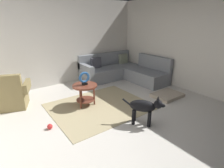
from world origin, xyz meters
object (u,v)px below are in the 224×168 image
at_px(armchair, 12,95).
at_px(dog_bed_mat, 167,95).
at_px(dog_toy_ball, 50,127).
at_px(sectional_couch, 123,71).
at_px(torus_sculpture, 84,78).
at_px(side_table, 85,90).
at_px(dog, 144,107).

xyz_separation_m(armchair, dog_bed_mat, (3.55, -1.80, -0.28)).
bearing_deg(dog_bed_mat, dog_toy_ball, 173.18).
bearing_deg(sectional_couch, torus_sculpture, -153.12).
xyz_separation_m(side_table, torus_sculpture, (0.00, 0.00, 0.29)).
distance_m(dog, dog_toy_ball, 1.90).
bearing_deg(dog_bed_mat, sectional_couch, 89.84).
xyz_separation_m(dog_bed_mat, dog, (-1.54, -0.58, 0.33)).
bearing_deg(armchair, side_table, -11.65).
height_order(armchair, dog_bed_mat, armchair).
bearing_deg(armchair, sectional_couch, 22.50).
bearing_deg(dog, side_table, -108.38).
distance_m(sectional_couch, armchair, 3.56).
relative_size(sectional_couch, dog, 3.24).
xyz_separation_m(sectional_couch, torus_sculpture, (-2.09, -1.06, 0.42)).
relative_size(armchair, dog_bed_mat, 1.20).
relative_size(armchair, dog_toy_ball, 9.13).
bearing_deg(dog_toy_ball, armchair, 105.96).
bearing_deg(dog_toy_ball, side_table, 25.53).
distance_m(armchair, side_table, 1.74).
bearing_deg(sectional_couch, dog, -121.50).
bearing_deg(dog_bed_mat, side_table, 156.96).
xyz_separation_m(sectional_couch, dog_toy_ball, (-3.15, -1.57, -0.24)).
bearing_deg(dog_toy_ball, torus_sculpture, 25.53).
height_order(armchair, side_table, armchair).
distance_m(sectional_couch, dog_toy_ball, 3.53).
bearing_deg(dog_bed_mat, dog, -159.38).
relative_size(sectional_couch, dog_bed_mat, 2.81).
bearing_deg(side_table, dog_bed_mat, -23.04).
relative_size(dog_bed_mat, dog, 1.15).
height_order(side_table, dog_bed_mat, side_table).
distance_m(side_table, dog_bed_mat, 2.29).
distance_m(sectional_couch, dog, 2.96).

